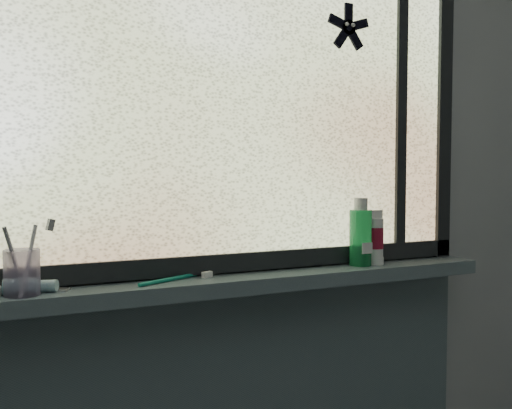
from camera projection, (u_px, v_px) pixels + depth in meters
The scene contains 12 objects.
wall_back at pixel (218, 189), 1.56m from camera, with size 3.00×0.01×2.50m, color #9EA3A8.
windowsill at pixel (228, 284), 1.50m from camera, with size 1.62×0.14×0.04m, color #4C5E66.
window_pane at pixel (220, 84), 1.52m from camera, with size 1.50×0.01×1.00m, color silver.
frame_bottom at pixel (222, 263), 1.54m from camera, with size 1.60×0.03×0.05m, color black.
frame_right at pixel (443, 100), 1.85m from camera, with size 0.05×0.03×1.10m, color black.
frame_mullion at pixel (400, 97), 1.77m from camera, with size 0.04×0.03×1.00m, color black.
starfish_sticker at pixel (348, 28), 1.67m from camera, with size 0.15×0.02×0.15m, color black, non-canonical shape.
toothpaste_tube at pixel (29, 286), 1.29m from camera, with size 0.21×0.04×0.04m, color white, non-canonical shape.
toothbrush_cup at pixel (22, 272), 1.27m from camera, with size 0.08×0.08×0.10m, color #9C8CBA.
toothbrush_lying at pixel (169, 278), 1.44m from camera, with size 0.23×0.02×0.02m, color #0D7963, non-canonical shape.
mouthwash_bottle at pixel (360, 232), 1.68m from camera, with size 0.07×0.07×0.17m, color #1D984D.
cream_tube at pixel (375, 235), 1.71m from camera, with size 0.05×0.05×0.12m, color silver.
Camera 1 is at (-0.57, -0.15, 1.29)m, focal length 40.00 mm.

